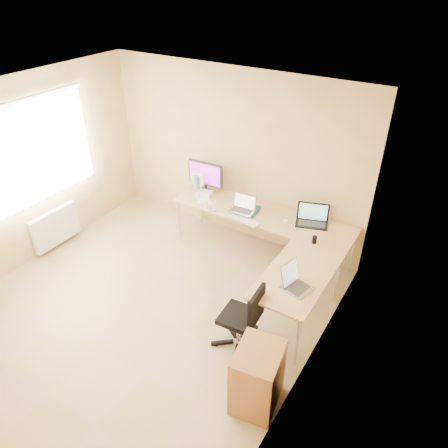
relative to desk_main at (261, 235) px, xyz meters
The scene contains 25 objects.
floor 2.02m from the desk_main, 111.40° to the right, with size 4.50×4.50×0.00m, color tan.
ceiling 2.99m from the desk_main, 111.40° to the right, with size 4.50×4.50×0.00m, color white.
wall_back 1.25m from the desk_main, 151.11° to the left, with size 4.50×4.50×0.00m, color tan.
wall_left 3.50m from the desk_main, 146.78° to the right, with size 4.50×4.50×0.00m, color tan.
wall_right 2.49m from the desk_main, 53.38° to the right, with size 4.50×4.50×0.00m, color tan.
desk_main is the anchor object (origin of this frame).
desk_return 1.40m from the desk_main, 45.73° to the right, with size 0.70×1.30×0.73m, color tan.
monitor 1.22m from the desk_main, behind, with size 0.59×0.19×0.51m, color #262626.
book_stack 0.42m from the desk_main, 163.47° to the right, with size 0.21×0.28×0.05m, color #0F5D5A.
laptop_center 0.60m from the desk_main, 144.78° to the right, with size 0.35×0.26×0.22m, color #ACACB8.
laptop_black 0.87m from the desk_main, ahead, with size 0.43×0.32×0.27m, color black.
keyboard 0.50m from the desk_main, 112.55° to the right, with size 0.47×0.13×0.02m, color silver.
mouse 0.53m from the desk_main, ahead, with size 0.09×0.06×0.03m, color white.
mug 0.88m from the desk_main, 157.84° to the right, with size 0.09×0.09×0.09m, color white.
cd_stack 0.80m from the desk_main, 155.15° to the right, with size 0.11×0.11×0.03m, color silver.
water_bottle 1.24m from the desk_main, behind, with size 0.09×0.09×0.30m, color #4888B9.
papers 1.01m from the desk_main, behind, with size 0.21×0.30×0.01m, color white.
white_box 1.06m from the desk_main, behind, with size 0.23×0.17×0.09m, color silver.
desk_fan 1.25m from the desk_main, behind, with size 0.25×0.25×0.32m, color white.
black_cup 1.04m from the desk_main, 18.28° to the right, with size 0.06×0.06×0.10m, color black.
laptop_return 1.69m from the desk_main, 48.83° to the right, with size 0.28×0.36×0.24m, color #AFB2C4.
office_chair 1.77m from the desk_main, 70.38° to the right, with size 0.53×0.53×0.88m, color black.
cabinet 2.49m from the desk_main, 63.12° to the right, with size 0.42×0.52×0.73m, color #A06E33.
radiator 3.11m from the desk_main, 152.24° to the right, with size 0.09×0.80×0.55m, color white.
window 3.35m from the desk_main, 152.41° to the right, with size 0.10×1.80×1.40m, color white.
Camera 1 is at (2.97, -2.78, 3.84)m, focal length 33.71 mm.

